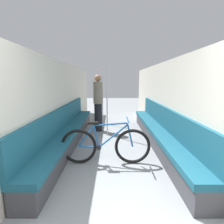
{
  "coord_description": "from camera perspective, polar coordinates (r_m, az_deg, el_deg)",
  "views": [
    {
      "loc": [
        -0.04,
        -1.13,
        1.6
      ],
      "look_at": [
        -0.05,
        3.17,
        0.82
      ],
      "focal_mm": 28.0,
      "sensor_mm": 36.0,
      "label": 1
    }
  ],
  "objects": [
    {
      "name": "grab_pole_near",
      "position": [
        5.04,
        -1.53,
        3.43
      ],
      "size": [
        0.08,
        0.08,
        2.06
      ],
      "color": "gray",
      "rests_on": "ground"
    },
    {
      "name": "wall_right",
      "position": [
        4.43,
        18.5,
        2.46
      ],
      "size": [
        0.1,
        9.28,
        2.08
      ],
      "primitive_type": "cube",
      "color": "beige",
      "rests_on": "ground"
    },
    {
      "name": "bench_seat_row_left",
      "position": [
        4.54,
        -13.92,
        -6.55
      ],
      "size": [
        0.42,
        4.84,
        0.96
      ],
      "color": "#3D3D42",
      "rests_on": "ground"
    },
    {
      "name": "bicycle",
      "position": [
        3.43,
        -2.05,
        -10.89
      ],
      "size": [
        1.73,
        0.46,
        0.89
      ],
      "rotation": [
        0.0,
        0.0,
        0.3
      ],
      "color": "black",
      "rests_on": "ground"
    },
    {
      "name": "grab_pole_far",
      "position": [
        6.47,
        -3.03,
        4.92
      ],
      "size": [
        0.08,
        0.08,
        2.06
      ],
      "color": "gray",
      "rests_on": "ground"
    },
    {
      "name": "wall_left",
      "position": [
        4.41,
        -17.35,
        2.48
      ],
      "size": [
        0.1,
        9.28,
        2.08
      ],
      "primitive_type": "cube",
      "color": "beige",
      "rests_on": "ground"
    },
    {
      "name": "passenger_standing",
      "position": [
        5.51,
        -4.49,
        3.13
      ],
      "size": [
        0.3,
        0.3,
        1.78
      ],
      "rotation": [
        0.0,
        0.0,
        0.09
      ],
      "color": "black",
      "rests_on": "ground"
    },
    {
      "name": "bench_seat_row_right",
      "position": [
        4.56,
        15.06,
        -6.53
      ],
      "size": [
        0.42,
        4.84,
        0.96
      ],
      "color": "#3D3D42",
      "rests_on": "ground"
    }
  ]
}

